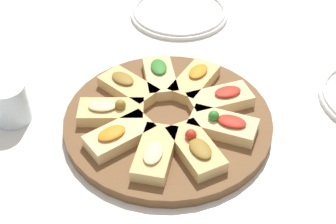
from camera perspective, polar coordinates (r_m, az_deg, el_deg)
name	(u,v)px	position (r m, az deg, el deg)	size (l,w,h in m)	color
ground_plane	(168,124)	(0.93, 0.00, -1.53)	(3.00, 3.00, 0.00)	silver
serving_board	(168,121)	(0.93, 0.00, -1.05)	(0.41, 0.41, 0.02)	brown
focaccia_slice_0	(111,111)	(0.92, -6.96, 0.08)	(0.12, 0.14, 0.04)	#DBB775
focaccia_slice_1	(119,136)	(0.87, -5.94, -2.92)	(0.06, 0.13, 0.03)	#E5C689
focaccia_slice_2	(155,153)	(0.83, -1.59, -5.01)	(0.13, 0.13, 0.03)	#DBB775
focaccia_slice_3	(196,148)	(0.84, 3.40, -4.45)	(0.13, 0.08, 0.04)	#DBB775
focaccia_slice_4	(223,125)	(0.89, 6.73, -1.59)	(0.14, 0.12, 0.04)	#E5C689
focaccia_slice_5	(221,99)	(0.94, 6.43, 1.57)	(0.09, 0.14, 0.03)	#E5C689
focaccia_slice_6	(195,81)	(0.98, 3.29, 3.83)	(0.11, 0.14, 0.03)	#DBB775
focaccia_slice_7	(160,77)	(0.99, -1.01, 4.34)	(0.14, 0.11, 0.03)	#E5C689
focaccia_slice_8	(128,87)	(0.97, -4.89, 3.05)	(0.14, 0.08, 0.03)	#DBB775
plate_left	(179,12)	(1.27, 1.39, 12.10)	(0.26, 0.26, 0.02)	white
water_glass	(10,104)	(0.97, -18.68, 0.98)	(0.07, 0.07, 0.08)	silver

